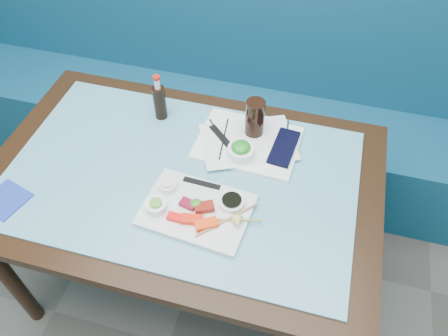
% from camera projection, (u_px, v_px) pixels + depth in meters
% --- Properties ---
extents(booth_bench, '(3.00, 0.56, 1.17)m').
position_uv_depth(booth_bench, '(237.00, 106.00, 2.36)').
color(booth_bench, navy).
rests_on(booth_bench, ground).
extents(dining_table, '(1.40, 0.90, 0.75)m').
position_uv_depth(dining_table, '(183.00, 190.00, 1.61)').
color(dining_table, black).
rests_on(dining_table, ground).
extents(glass_top, '(1.22, 0.76, 0.01)m').
position_uv_depth(glass_top, '(181.00, 175.00, 1.54)').
color(glass_top, '#5899B1').
rests_on(glass_top, dining_table).
extents(sashimi_plate, '(0.37, 0.28, 0.02)m').
position_uv_depth(sashimi_plate, '(197.00, 210.00, 1.43)').
color(sashimi_plate, silver).
rests_on(sashimi_plate, glass_top).
extents(salmon_left, '(0.06, 0.03, 0.01)m').
position_uv_depth(salmon_left, '(176.00, 218.00, 1.39)').
color(salmon_left, '#FF0F0A').
rests_on(salmon_left, sashimi_plate).
extents(salmon_mid, '(0.08, 0.05, 0.02)m').
position_uv_depth(salmon_mid, '(192.00, 219.00, 1.38)').
color(salmon_mid, red).
rests_on(salmon_mid, sashimi_plate).
extents(salmon_right, '(0.08, 0.07, 0.02)m').
position_uv_depth(salmon_right, '(206.00, 224.00, 1.37)').
color(salmon_right, '#FF3D0A').
rests_on(salmon_right, sashimi_plate).
extents(tuna_left, '(0.06, 0.04, 0.02)m').
position_uv_depth(tuna_left, '(188.00, 204.00, 1.42)').
color(tuna_left, maroon).
rests_on(tuna_left, sashimi_plate).
extents(tuna_right, '(0.07, 0.06, 0.02)m').
position_uv_depth(tuna_right, '(204.00, 207.00, 1.41)').
color(tuna_right, maroon).
rests_on(tuna_right, sashimi_plate).
extents(seaweed_garnish, '(0.05, 0.05, 0.02)m').
position_uv_depth(seaweed_garnish, '(196.00, 204.00, 1.42)').
color(seaweed_garnish, '#2A821E').
rests_on(seaweed_garnish, sashimi_plate).
extents(ramekin_wasabi, '(0.07, 0.07, 0.03)m').
position_uv_depth(ramekin_wasabi, '(156.00, 206.00, 1.41)').
color(ramekin_wasabi, white).
rests_on(ramekin_wasabi, sashimi_plate).
extents(wasabi_fill, '(0.05, 0.05, 0.01)m').
position_uv_depth(wasabi_fill, '(156.00, 203.00, 1.39)').
color(wasabi_fill, '#5F9D32').
rests_on(wasabi_fill, ramekin_wasabi).
extents(ramekin_ginger, '(0.06, 0.06, 0.02)m').
position_uv_depth(ramekin_ginger, '(167.00, 186.00, 1.47)').
color(ramekin_ginger, white).
rests_on(ramekin_ginger, sashimi_plate).
extents(ginger_fill, '(0.04, 0.04, 0.01)m').
position_uv_depth(ginger_fill, '(167.00, 183.00, 1.45)').
color(ginger_fill, beige).
rests_on(ginger_fill, ramekin_ginger).
extents(soy_dish, '(0.11, 0.11, 0.02)m').
position_uv_depth(soy_dish, '(232.00, 202.00, 1.43)').
color(soy_dish, silver).
rests_on(soy_dish, sashimi_plate).
extents(soy_fill, '(0.09, 0.09, 0.01)m').
position_uv_depth(soy_fill, '(232.00, 200.00, 1.42)').
color(soy_fill, black).
rests_on(soy_fill, soy_dish).
extents(lemon_wedge, '(0.05, 0.04, 0.04)m').
position_uv_depth(lemon_wedge, '(238.00, 222.00, 1.36)').
color(lemon_wedge, '#CDD665').
rests_on(lemon_wedge, sashimi_plate).
extents(chopstick_sleeve, '(0.13, 0.03, 0.00)m').
position_uv_depth(chopstick_sleeve, '(202.00, 183.00, 1.49)').
color(chopstick_sleeve, black).
rests_on(chopstick_sleeve, sashimi_plate).
extents(wooden_chopstick_a, '(0.17, 0.18, 0.01)m').
position_uv_depth(wooden_chopstick_a, '(228.00, 219.00, 1.39)').
color(wooden_chopstick_a, '#A9794F').
rests_on(wooden_chopstick_a, sashimi_plate).
extents(wooden_chopstick_b, '(0.20, 0.05, 0.01)m').
position_uv_depth(wooden_chopstick_b, '(231.00, 220.00, 1.39)').
color(wooden_chopstick_b, '#988247').
rests_on(wooden_chopstick_b, sashimi_plate).
extents(serving_tray, '(0.38, 0.30, 0.01)m').
position_uv_depth(serving_tray, '(248.00, 143.00, 1.63)').
color(serving_tray, white).
rests_on(serving_tray, glass_top).
extents(paper_placemat, '(0.41, 0.36, 0.00)m').
position_uv_depth(paper_placemat, '(248.00, 141.00, 1.62)').
color(paper_placemat, white).
rests_on(paper_placemat, serving_tray).
extents(seaweed_bowl, '(0.12, 0.12, 0.04)m').
position_uv_depth(seaweed_bowl, '(241.00, 152.00, 1.56)').
color(seaweed_bowl, white).
rests_on(seaweed_bowl, serving_tray).
extents(seaweed_salad, '(0.07, 0.07, 0.04)m').
position_uv_depth(seaweed_salad, '(241.00, 147.00, 1.55)').
color(seaweed_salad, '#1E7D1D').
rests_on(seaweed_salad, seaweed_bowl).
extents(cola_glass, '(0.09, 0.09, 0.15)m').
position_uv_depth(cola_glass, '(255.00, 118.00, 1.60)').
color(cola_glass, black).
rests_on(cola_glass, serving_tray).
extents(navy_pouch, '(0.10, 0.19, 0.01)m').
position_uv_depth(navy_pouch, '(284.00, 147.00, 1.60)').
color(navy_pouch, black).
rests_on(navy_pouch, serving_tray).
extents(fork, '(0.02, 0.08, 0.01)m').
position_uv_depth(fork, '(287.00, 128.00, 1.66)').
color(fork, silver).
rests_on(fork, serving_tray).
extents(black_chopstick_a, '(0.15, 0.18, 0.01)m').
position_uv_depth(black_chopstick_a, '(222.00, 138.00, 1.63)').
color(black_chopstick_a, black).
rests_on(black_chopstick_a, serving_tray).
extents(black_chopstick_b, '(0.03, 0.21, 0.01)m').
position_uv_depth(black_chopstick_b, '(224.00, 138.00, 1.63)').
color(black_chopstick_b, black).
rests_on(black_chopstick_b, serving_tray).
extents(tray_sleeve, '(0.14, 0.13, 0.00)m').
position_uv_depth(tray_sleeve, '(223.00, 138.00, 1.63)').
color(tray_sleeve, black).
rests_on(tray_sleeve, serving_tray).
extents(cola_bottle_body, '(0.06, 0.06, 0.14)m').
position_uv_depth(cola_bottle_body, '(160.00, 103.00, 1.68)').
color(cola_bottle_body, black).
rests_on(cola_bottle_body, glass_top).
extents(cola_bottle_neck, '(0.03, 0.03, 0.04)m').
position_uv_depth(cola_bottle_neck, '(157.00, 84.00, 1.61)').
color(cola_bottle_neck, silver).
rests_on(cola_bottle_neck, cola_bottle_body).
extents(cola_bottle_cap, '(0.03, 0.03, 0.01)m').
position_uv_depth(cola_bottle_cap, '(156.00, 78.00, 1.59)').
color(cola_bottle_cap, '#BA170B').
rests_on(cola_bottle_cap, cola_bottle_neck).
extents(blue_napkin, '(0.16, 0.16, 0.01)m').
position_uv_depth(blue_napkin, '(6.00, 200.00, 1.46)').
color(blue_napkin, '#1C339C').
rests_on(blue_napkin, glass_top).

